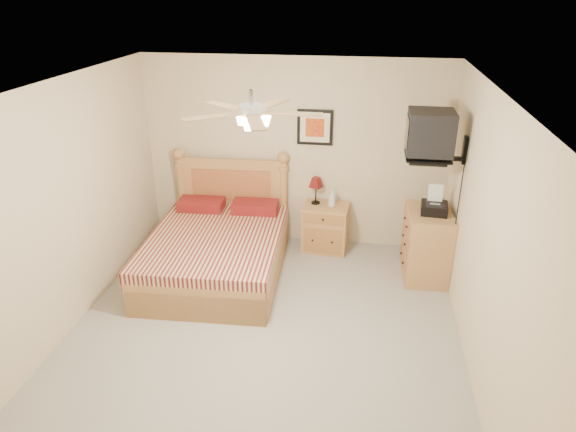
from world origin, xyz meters
name	(u,v)px	position (x,y,z in m)	size (l,w,h in m)	color
floor	(262,336)	(0.00, 0.00, 0.00)	(4.50, 4.50, 0.00)	gray
ceiling	(256,90)	(0.00, 0.00, 2.50)	(4.00, 4.50, 0.04)	white
wall_back	(294,154)	(0.00, 2.25, 1.25)	(4.00, 0.04, 2.50)	beige
wall_front	(174,407)	(0.00, -2.25, 1.25)	(4.00, 0.04, 2.50)	beige
wall_left	(60,213)	(-2.00, 0.00, 1.25)	(0.04, 4.50, 2.50)	beige
wall_right	(484,242)	(2.00, 0.00, 1.25)	(0.04, 4.50, 2.50)	beige
bed	(215,227)	(-0.80, 1.12, 0.65)	(1.53, 2.01, 1.30)	#B68743
nightstand	(325,227)	(0.46, 2.00, 0.32)	(0.59, 0.44, 0.63)	#A87F47
table_lamp	(316,190)	(0.32, 2.07, 0.82)	(0.20, 0.20, 0.37)	#621311
lotion_bottle	(332,197)	(0.54, 2.00, 0.76)	(0.10, 0.10, 0.26)	silver
framed_picture	(315,127)	(0.27, 2.23, 1.62)	(0.46, 0.04, 0.46)	black
dresser	(427,244)	(1.73, 1.49, 0.43)	(0.51, 0.73, 0.86)	#AD7448
fax_machine	(435,201)	(1.76, 1.46, 1.02)	(0.30, 0.32, 0.32)	black
magazine_lower	(426,203)	(1.69, 1.73, 0.87)	(0.18, 0.25, 0.02)	tan
magazine_upper	(427,201)	(1.70, 1.74, 0.89)	(0.20, 0.27, 0.02)	gray
wall_tv	(444,136)	(1.75, 1.34, 1.81)	(0.56, 0.46, 0.58)	black
ceiling_fan	(251,112)	(0.00, -0.20, 2.36)	(1.14, 1.14, 0.28)	silver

